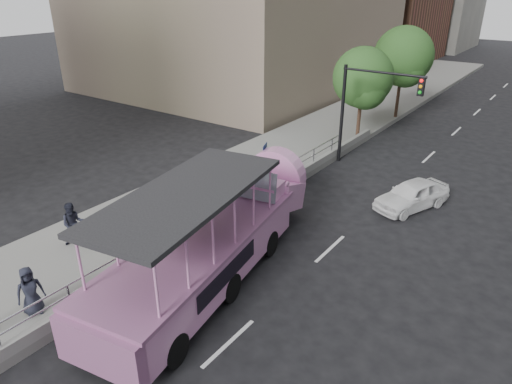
{
  "coord_description": "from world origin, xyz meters",
  "views": [
    {
      "loc": [
        7.23,
        -9.35,
        9.02
      ],
      "look_at": [
        -1.26,
        2.42,
        2.3
      ],
      "focal_mm": 32.0,
      "sensor_mm": 36.0,
      "label": 1
    }
  ],
  "objects_px": {
    "street_tree_far": "(404,59)",
    "pedestrian_far": "(30,291)",
    "pedestrian_mid": "(73,224)",
    "street_tree_near": "(364,80)",
    "duck_boat": "(216,236)",
    "traffic_signal": "(365,101)",
    "car": "(412,195)",
    "parking_sign": "(265,169)"
  },
  "relations": [
    {
      "from": "car",
      "to": "parking_sign",
      "type": "height_order",
      "value": "parking_sign"
    },
    {
      "from": "parking_sign",
      "to": "traffic_signal",
      "type": "xyz_separation_m",
      "value": [
        1.29,
        7.03,
        1.71
      ]
    },
    {
      "from": "duck_boat",
      "to": "street_tree_near",
      "type": "bearing_deg",
      "value": 96.64
    },
    {
      "from": "parking_sign",
      "to": "pedestrian_far",
      "type": "bearing_deg",
      "value": -96.37
    },
    {
      "from": "pedestrian_mid",
      "to": "parking_sign",
      "type": "relative_size",
      "value": 0.57
    },
    {
      "from": "duck_boat",
      "to": "car",
      "type": "relative_size",
      "value": 3.04
    },
    {
      "from": "street_tree_near",
      "to": "street_tree_far",
      "type": "xyz_separation_m",
      "value": [
        0.2,
        6.0,
        0.49
      ]
    },
    {
      "from": "pedestrian_mid",
      "to": "duck_boat",
      "type": "bearing_deg",
      "value": -32.03
    },
    {
      "from": "traffic_signal",
      "to": "street_tree_far",
      "type": "distance_m",
      "value": 9.57
    },
    {
      "from": "pedestrian_mid",
      "to": "street_tree_near",
      "type": "bearing_deg",
      "value": 25.21
    },
    {
      "from": "duck_boat",
      "to": "pedestrian_mid",
      "type": "height_order",
      "value": "duck_boat"
    },
    {
      "from": "pedestrian_mid",
      "to": "parking_sign",
      "type": "distance_m",
      "value": 7.87
    },
    {
      "from": "street_tree_far",
      "to": "street_tree_near",
      "type": "bearing_deg",
      "value": -91.91
    },
    {
      "from": "pedestrian_mid",
      "to": "street_tree_far",
      "type": "relative_size",
      "value": 0.25
    },
    {
      "from": "pedestrian_far",
      "to": "traffic_signal",
      "type": "bearing_deg",
      "value": 11.13
    },
    {
      "from": "pedestrian_far",
      "to": "pedestrian_mid",
      "type": "bearing_deg",
      "value": 57.49
    },
    {
      "from": "car",
      "to": "pedestrian_far",
      "type": "distance_m",
      "value": 15.08
    },
    {
      "from": "duck_boat",
      "to": "traffic_signal",
      "type": "height_order",
      "value": "traffic_signal"
    },
    {
      "from": "parking_sign",
      "to": "street_tree_near",
      "type": "xyz_separation_m",
      "value": [
        -0.3,
        10.45,
        2.03
      ]
    },
    {
      "from": "street_tree_near",
      "to": "duck_boat",
      "type": "bearing_deg",
      "value": -83.36
    },
    {
      "from": "duck_boat",
      "to": "traffic_signal",
      "type": "xyz_separation_m",
      "value": [
        -0.2,
        11.98,
        2.16
      ]
    },
    {
      "from": "duck_boat",
      "to": "parking_sign",
      "type": "xyz_separation_m",
      "value": [
        -1.49,
        4.96,
        0.45
      ]
    },
    {
      "from": "duck_boat",
      "to": "pedestrian_mid",
      "type": "bearing_deg",
      "value": -157.64
    },
    {
      "from": "duck_boat",
      "to": "car",
      "type": "xyz_separation_m",
      "value": [
        3.78,
        8.57,
        -0.71
      ]
    },
    {
      "from": "traffic_signal",
      "to": "pedestrian_mid",
      "type": "bearing_deg",
      "value": -108.89
    },
    {
      "from": "duck_boat",
      "to": "street_tree_far",
      "type": "xyz_separation_m",
      "value": [
        -1.59,
        21.41,
        2.97
      ]
    },
    {
      "from": "pedestrian_mid",
      "to": "traffic_signal",
      "type": "bearing_deg",
      "value": 16.72
    },
    {
      "from": "car",
      "to": "duck_boat",
      "type": "bearing_deg",
      "value": -91.68
    },
    {
      "from": "car",
      "to": "traffic_signal",
      "type": "height_order",
      "value": "traffic_signal"
    },
    {
      "from": "duck_boat",
      "to": "pedestrian_mid",
      "type": "distance_m",
      "value": 5.41
    },
    {
      "from": "parking_sign",
      "to": "street_tree_near",
      "type": "relative_size",
      "value": 0.5
    },
    {
      "from": "pedestrian_far",
      "to": "traffic_signal",
      "type": "height_order",
      "value": "traffic_signal"
    },
    {
      "from": "duck_boat",
      "to": "traffic_signal",
      "type": "relative_size",
      "value": 2.14
    },
    {
      "from": "street_tree_far",
      "to": "pedestrian_far",
      "type": "bearing_deg",
      "value": -92.2
    },
    {
      "from": "street_tree_near",
      "to": "traffic_signal",
      "type": "bearing_deg",
      "value": -65.02
    },
    {
      "from": "pedestrian_mid",
      "to": "parking_sign",
      "type": "xyz_separation_m",
      "value": [
        3.51,
        7.01,
        0.68
      ]
    },
    {
      "from": "traffic_signal",
      "to": "street_tree_far",
      "type": "xyz_separation_m",
      "value": [
        -1.4,
        9.43,
        0.81
      ]
    },
    {
      "from": "duck_boat",
      "to": "pedestrian_mid",
      "type": "relative_size",
      "value": 6.85
    },
    {
      "from": "car",
      "to": "traffic_signal",
      "type": "relative_size",
      "value": 0.7
    },
    {
      "from": "pedestrian_mid",
      "to": "street_tree_near",
      "type": "xyz_separation_m",
      "value": [
        3.21,
        17.47,
        2.71
      ]
    },
    {
      "from": "parking_sign",
      "to": "street_tree_near",
      "type": "height_order",
      "value": "street_tree_near"
    },
    {
      "from": "duck_boat",
      "to": "street_tree_near",
      "type": "relative_size",
      "value": 1.94
    }
  ]
}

